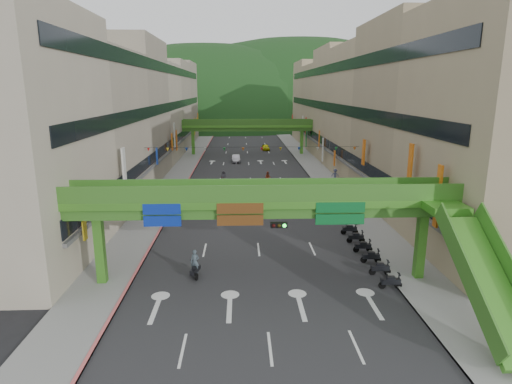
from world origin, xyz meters
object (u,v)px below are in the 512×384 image
Objects in this scene: scooter_rider_near at (195,265)px; car_yellow at (266,147)px; overpass_near at (277,212)px; car_silver at (236,158)px; scooter_rider_mid at (268,179)px; pedestrian_red at (342,201)px.

scooter_rider_near is 0.53× the size of car_yellow.
car_yellow is (8.76, 64.19, -0.30)m from scooter_rider_near.
overpass_near reaches higher than car_silver.
overpass_near reaches higher than scooter_rider_near.
car_silver is (2.42, 48.98, -0.28)m from scooter_rider_near.
overpass_near is 7.23m from scooter_rider_near.
pedestrian_red is (7.52, -11.77, -0.13)m from scooter_rider_mid.
pedestrian_red is (5.78, -46.91, 0.26)m from car_yellow.
car_yellow is 47.27m from pedestrian_red.
car_silver is at bearing 93.68° from overpass_near.
scooter_rider_near is 49.04m from car_silver.
overpass_near is at bearing -14.28° from scooter_rider_near.
overpass_near reaches higher than pedestrian_red.
overpass_near is 7.33× the size of car_yellow.
scooter_rider_mid is (1.35, 30.49, -4.17)m from overpass_near.
scooter_rider_mid is 13.96m from pedestrian_red.
overpass_near is 21.16m from pedestrian_red.
scooter_rider_near is 0.50× the size of car_silver.
car_yellow is at bearing 82.23° from scooter_rider_near.
overpass_near is 30.80m from scooter_rider_mid.
pedestrian_red is (14.54, 17.28, -0.04)m from scooter_rider_near.
scooter_rider_mid is 0.49× the size of car_silver.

